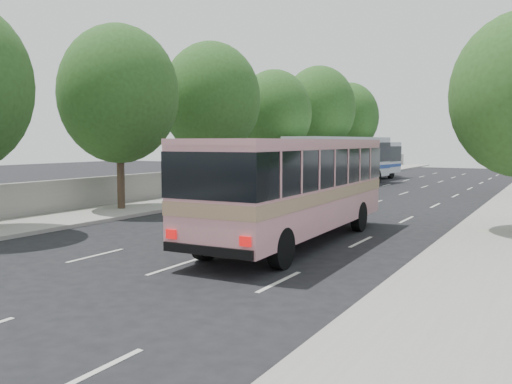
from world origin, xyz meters
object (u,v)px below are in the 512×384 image
Objects in this scene: pink_bus at (296,179)px; tour_coach_rear at (365,157)px; pink_taxi at (284,196)px; white_pickup at (307,188)px; tour_coach_front at (341,157)px.

pink_bus is 0.96× the size of tour_coach_rear.
pink_taxi is at bearing -74.91° from tour_coach_rear.
white_pickup is 10.99m from tour_coach_front.
tour_coach_front is (-3.13, 15.76, 1.45)m from pink_taxi.
pink_taxi is 0.41× the size of tour_coach_rear.
tour_coach_front is at bearing -80.05° from tour_coach_rear.
pink_taxi is at bearing -70.41° from white_pickup.
pink_bus is at bearing -66.20° from tour_coach_front.
white_pickup is 0.41× the size of tour_coach_front.
tour_coach_rear is at bearing 100.46° from tour_coach_front.
pink_bus reaches higher than tour_coach_rear.
tour_coach_front reaches higher than pink_taxi.
tour_coach_rear is at bearing 105.91° from white_pickup.
pink_bus is 12.80m from white_pickup.
pink_bus reaches higher than white_pickup.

